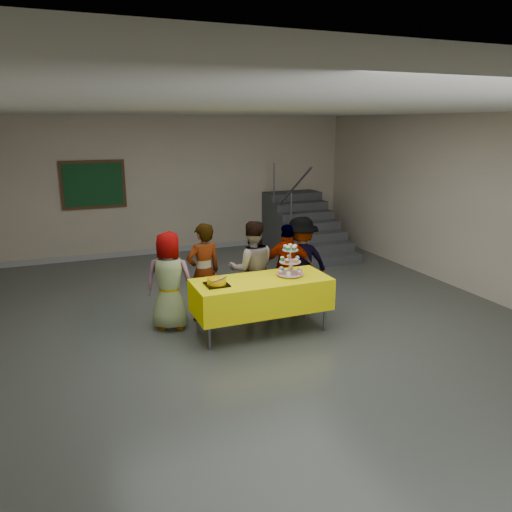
{
  "coord_description": "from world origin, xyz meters",
  "views": [
    {
      "loc": [
        -2.48,
        -5.91,
        2.83
      ],
      "look_at": [
        0.01,
        0.28,
        1.05
      ],
      "focal_mm": 35.0,
      "sensor_mm": 36.0,
      "label": 1
    }
  ],
  "objects": [
    {
      "name": "room_shell",
      "position": [
        0.0,
        0.02,
        2.13
      ],
      "size": [
        10.0,
        10.04,
        3.02
      ],
      "color": "#4C514C",
      "rests_on": "ground"
    },
    {
      "name": "bake_table",
      "position": [
        0.01,
        0.08,
        0.56
      ],
      "size": [
        1.88,
        0.78,
        0.77
      ],
      "color": "#595960",
      "rests_on": "ground"
    },
    {
      "name": "cupcake_stand",
      "position": [
        0.45,
        0.1,
        0.95
      ],
      "size": [
        0.38,
        0.38,
        0.44
      ],
      "color": "silver",
      "rests_on": "bake_table"
    },
    {
      "name": "bear_cake",
      "position": [
        -0.64,
        0.07,
        0.83
      ],
      "size": [
        0.32,
        0.36,
        0.12
      ],
      "color": "black",
      "rests_on": "bake_table"
    },
    {
      "name": "schoolchild_a",
      "position": [
        -1.13,
        0.7,
        0.7
      ],
      "size": [
        0.81,
        0.69,
        1.4
      ],
      "primitive_type": "imported",
      "rotation": [
        0.0,
        0.0,
        2.72
      ],
      "color": "slate",
      "rests_on": "ground"
    },
    {
      "name": "schoolchild_b",
      "position": [
        -0.6,
        0.82,
        0.73
      ],
      "size": [
        0.59,
        0.44,
        1.46
      ],
      "primitive_type": "imported",
      "rotation": [
        0.0,
        0.0,
        3.33
      ],
      "color": "slate",
      "rests_on": "ground"
    },
    {
      "name": "schoolchild_c",
      "position": [
        0.12,
        0.72,
        0.73
      ],
      "size": [
        0.82,
        0.7,
        1.46
      ],
      "primitive_type": "imported",
      "rotation": [
        0.0,
        0.0,
        2.9
      ],
      "color": "slate",
      "rests_on": "ground"
    },
    {
      "name": "schoolchild_d",
      "position": [
        0.71,
        0.73,
        0.68
      ],
      "size": [
        0.86,
        0.55,
        1.36
      ],
      "primitive_type": "imported",
      "rotation": [
        0.0,
        0.0,
        2.84
      ],
      "color": "slate",
      "rests_on": "ground"
    },
    {
      "name": "schoolchild_e",
      "position": [
        0.98,
        0.81,
        0.72
      ],
      "size": [
        0.94,
        0.55,
        1.44
      ],
      "primitive_type": "imported",
      "rotation": [
        0.0,
        0.0,
        3.16
      ],
      "color": "slate",
      "rests_on": "ground"
    },
    {
      "name": "staircase",
      "position": [
        2.7,
        4.13,
        0.49
      ],
      "size": [
        1.3,
        2.4,
        2.04
      ],
      "color": "#424447",
      "rests_on": "ground"
    },
    {
      "name": "noticeboard",
      "position": [
        -1.75,
        4.96,
        1.6
      ],
      "size": [
        1.3,
        0.05,
        1.0
      ],
      "color": "#472B16",
      "rests_on": "ground"
    }
  ]
}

